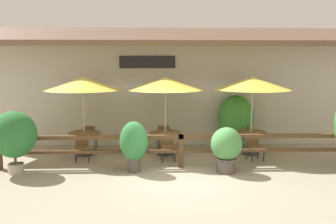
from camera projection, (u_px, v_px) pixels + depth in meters
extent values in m
plane|color=#9E937F|center=(184.00, 179.00, 9.72)|extent=(60.00, 60.00, 0.00)
cube|color=#BCB7A8|center=(175.00, 95.00, 13.64)|extent=(14.00, 0.40, 3.60)
cube|color=brown|center=(176.00, 36.00, 12.81)|extent=(14.28, 1.48, 0.70)
cube|color=black|center=(147.00, 62.00, 13.21)|extent=(1.97, 0.04, 0.43)
cube|color=brown|center=(181.00, 137.00, 10.64)|extent=(10.40, 0.14, 0.11)
cube|color=brown|center=(181.00, 151.00, 10.70)|extent=(10.40, 0.10, 0.09)
cube|color=brown|center=(181.00, 151.00, 10.70)|extent=(0.14, 0.14, 0.95)
cylinder|color=#B7B2A8|center=(84.00, 122.00, 11.99)|extent=(0.06, 0.06, 2.19)
cone|color=#EAD64C|center=(83.00, 84.00, 11.82)|extent=(2.42, 2.42, 0.41)
sphere|color=#B2ADA3|center=(83.00, 77.00, 11.79)|extent=(0.07, 0.07, 0.07)
cylinder|color=brown|center=(84.00, 133.00, 12.04)|extent=(1.00, 1.00, 0.05)
cylinder|color=#333333|center=(85.00, 145.00, 12.09)|extent=(0.07, 0.07, 0.71)
cylinder|color=#333333|center=(85.00, 155.00, 12.13)|extent=(0.55, 0.55, 0.03)
cube|color=brown|center=(82.00, 147.00, 11.32)|extent=(0.48, 0.48, 0.05)
cube|color=brown|center=(82.00, 139.00, 11.47)|extent=(0.40, 0.10, 0.40)
cylinder|color=#2D2D2D|center=(76.00, 157.00, 11.13)|extent=(0.04, 0.04, 0.41)
cylinder|color=#2D2D2D|center=(89.00, 156.00, 11.20)|extent=(0.04, 0.04, 0.41)
cylinder|color=#2D2D2D|center=(76.00, 154.00, 11.50)|extent=(0.04, 0.04, 0.41)
cylinder|color=#2D2D2D|center=(89.00, 153.00, 11.57)|extent=(0.04, 0.04, 0.41)
cube|color=brown|center=(90.00, 137.00, 12.83)|extent=(0.43, 0.43, 0.05)
cube|color=brown|center=(89.00, 132.00, 12.61)|extent=(0.40, 0.04, 0.40)
cylinder|color=#2D2D2D|center=(97.00, 143.00, 13.06)|extent=(0.04, 0.04, 0.41)
cylinder|color=#2D2D2D|center=(86.00, 143.00, 13.05)|extent=(0.04, 0.04, 0.41)
cylinder|color=#2D2D2D|center=(95.00, 145.00, 12.68)|extent=(0.04, 0.04, 0.41)
cylinder|color=#2D2D2D|center=(84.00, 145.00, 12.67)|extent=(0.04, 0.04, 0.41)
cylinder|color=#B7B2A8|center=(165.00, 122.00, 12.05)|extent=(0.06, 0.06, 2.19)
cone|color=#EAD64C|center=(165.00, 83.00, 11.88)|extent=(2.42, 2.42, 0.41)
sphere|color=#B2ADA3|center=(165.00, 77.00, 11.86)|extent=(0.07, 0.07, 0.07)
cylinder|color=brown|center=(165.00, 133.00, 12.10)|extent=(1.00, 1.00, 0.05)
cylinder|color=#333333|center=(165.00, 144.00, 12.15)|extent=(0.07, 0.07, 0.71)
cylinder|color=#333333|center=(165.00, 154.00, 12.19)|extent=(0.55, 0.55, 0.03)
cube|color=brown|center=(168.00, 147.00, 11.38)|extent=(0.46, 0.46, 0.05)
cube|color=brown|center=(167.00, 138.00, 11.54)|extent=(0.40, 0.07, 0.40)
cylinder|color=#2D2D2D|center=(163.00, 156.00, 11.20)|extent=(0.04, 0.04, 0.41)
cylinder|color=#2D2D2D|center=(175.00, 156.00, 11.25)|extent=(0.04, 0.04, 0.41)
cylinder|color=#2D2D2D|center=(161.00, 153.00, 11.57)|extent=(0.04, 0.04, 0.41)
cylinder|color=#2D2D2D|center=(173.00, 153.00, 11.62)|extent=(0.04, 0.04, 0.41)
cube|color=brown|center=(164.00, 137.00, 12.89)|extent=(0.48, 0.48, 0.05)
cube|color=brown|center=(164.00, 131.00, 12.68)|extent=(0.40, 0.10, 0.40)
cylinder|color=#2D2D2D|center=(171.00, 142.00, 13.09)|extent=(0.04, 0.04, 0.41)
cylinder|color=#2D2D2D|center=(160.00, 142.00, 13.14)|extent=(0.04, 0.04, 0.41)
cylinder|color=#2D2D2D|center=(169.00, 145.00, 12.71)|extent=(0.04, 0.04, 0.41)
cylinder|color=#2D2D2D|center=(158.00, 144.00, 12.76)|extent=(0.04, 0.04, 0.41)
cylinder|color=#B7B2A8|center=(251.00, 121.00, 12.13)|extent=(0.06, 0.06, 2.19)
cone|color=#EAD64C|center=(252.00, 83.00, 11.97)|extent=(2.42, 2.42, 0.41)
sphere|color=#B2ADA3|center=(253.00, 77.00, 11.94)|extent=(0.07, 0.07, 0.07)
cylinder|color=brown|center=(251.00, 132.00, 12.18)|extent=(1.00, 1.00, 0.05)
cylinder|color=#333333|center=(251.00, 144.00, 12.23)|extent=(0.07, 0.07, 0.71)
cylinder|color=#333333|center=(250.00, 154.00, 12.28)|extent=(0.55, 0.55, 0.03)
cube|color=brown|center=(255.00, 146.00, 11.44)|extent=(0.50, 0.50, 0.05)
cube|color=brown|center=(253.00, 138.00, 11.59)|extent=(0.40, 0.12, 0.40)
cylinder|color=#2D2D2D|center=(252.00, 156.00, 11.24)|extent=(0.04, 0.04, 0.41)
cylinder|color=#2D2D2D|center=(264.00, 155.00, 11.33)|extent=(0.04, 0.04, 0.41)
cylinder|color=#2D2D2D|center=(247.00, 153.00, 11.60)|extent=(0.04, 0.04, 0.41)
cylinder|color=#2D2D2D|center=(258.00, 152.00, 11.70)|extent=(0.04, 0.04, 0.41)
cube|color=brown|center=(243.00, 136.00, 13.00)|extent=(0.49, 0.49, 0.05)
cube|color=brown|center=(243.00, 131.00, 12.78)|extent=(0.40, 0.10, 0.40)
cylinder|color=#2D2D2D|center=(248.00, 142.00, 13.19)|extent=(0.04, 0.04, 0.41)
cylinder|color=#2D2D2D|center=(237.00, 141.00, 13.24)|extent=(0.04, 0.04, 0.41)
cylinder|color=#2D2D2D|center=(248.00, 144.00, 12.82)|extent=(0.04, 0.04, 0.41)
cylinder|color=#2D2D2D|center=(237.00, 144.00, 12.87)|extent=(0.04, 0.04, 0.41)
cylinder|color=#564C47|center=(134.00, 165.00, 10.31)|extent=(0.36, 0.36, 0.38)
cylinder|color=#564C47|center=(134.00, 159.00, 10.28)|extent=(0.38, 0.38, 0.04)
ellipsoid|color=#338442|center=(134.00, 141.00, 10.22)|extent=(0.77, 0.69, 1.11)
cylinder|color=#B7AD99|center=(16.00, 168.00, 10.16)|extent=(0.40, 0.40, 0.27)
cylinder|color=#B7AD99|center=(16.00, 164.00, 10.15)|extent=(0.43, 0.43, 0.04)
cylinder|color=brown|center=(15.00, 157.00, 10.12)|extent=(0.07, 0.07, 0.38)
ellipsoid|color=#287033|center=(14.00, 134.00, 10.04)|extent=(1.21, 1.09, 1.27)
cylinder|color=#564C47|center=(226.00, 165.00, 10.24)|extent=(0.53, 0.53, 0.40)
cylinder|color=#564C47|center=(226.00, 159.00, 10.22)|extent=(0.57, 0.57, 0.04)
ellipsoid|color=#4C934C|center=(226.00, 144.00, 10.16)|extent=(0.86, 0.77, 0.92)
cylinder|color=brown|center=(235.00, 143.00, 13.30)|extent=(0.34, 0.34, 0.29)
cylinder|color=brown|center=(235.00, 140.00, 13.28)|extent=(0.36, 0.36, 0.04)
ellipsoid|color=#3D8E38|center=(236.00, 119.00, 13.18)|extent=(1.28, 1.15, 1.69)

